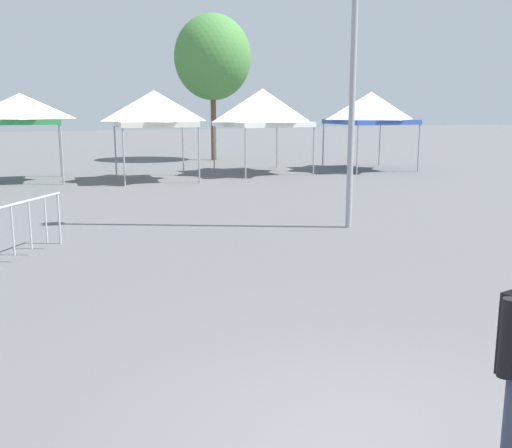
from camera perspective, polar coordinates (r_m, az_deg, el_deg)
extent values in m
cylinder|color=#9E9EA3|center=(22.59, -18.26, 6.61)|extent=(0.06, 0.06, 2.36)
cylinder|color=#9E9EA3|center=(25.23, -18.40, 7.03)|extent=(0.06, 0.06, 2.36)
pyramid|color=white|center=(23.87, -21.81, 10.55)|extent=(2.98, 2.98, 0.93)
cube|color=green|center=(23.87, -21.71, 9.20)|extent=(2.95, 2.95, 0.20)
cylinder|color=#9E9EA3|center=(21.51, -12.66, 6.56)|extent=(0.06, 0.06, 2.25)
cylinder|color=#9E9EA3|center=(22.00, -5.54, 6.88)|extent=(0.06, 0.06, 2.25)
cylinder|color=#9E9EA3|center=(24.22, -13.44, 7.02)|extent=(0.06, 0.06, 2.25)
cylinder|color=#9E9EA3|center=(24.65, -7.07, 7.31)|extent=(0.06, 0.06, 2.25)
pyramid|color=white|center=(23.00, -9.82, 11.19)|extent=(3.07, 3.07, 1.15)
cube|color=white|center=(23.00, -9.76, 9.52)|extent=(3.04, 3.04, 0.20)
cylinder|color=#9E9EA3|center=(23.15, -1.03, 7.04)|extent=(0.06, 0.06, 2.18)
cylinder|color=#9E9EA3|center=(24.68, 5.60, 7.25)|extent=(0.06, 0.06, 2.18)
cylinder|color=#9E9EA3|center=(26.00, -4.09, 7.48)|extent=(0.06, 0.06, 2.18)
cylinder|color=#9E9EA3|center=(27.38, 2.04, 7.69)|extent=(0.06, 0.06, 2.18)
pyramid|color=white|center=(25.19, 0.64, 11.41)|extent=(3.49, 3.49, 1.36)
cube|color=white|center=(25.20, 0.64, 9.64)|extent=(3.46, 3.46, 0.20)
cylinder|color=#9E9EA3|center=(25.05, 9.78, 7.28)|extent=(0.06, 0.06, 2.24)
cylinder|color=#9E9EA3|center=(26.75, 15.46, 7.28)|extent=(0.06, 0.06, 2.24)
cylinder|color=#9E9EA3|center=(27.72, 6.51, 7.73)|extent=(0.06, 0.06, 2.24)
cylinder|color=#9E9EA3|center=(29.26, 11.88, 7.75)|extent=(0.06, 0.06, 2.24)
pyramid|color=white|center=(27.10, 11.04, 11.16)|extent=(3.34, 3.34, 1.20)
cube|color=#3359B2|center=(27.11, 10.99, 9.68)|extent=(3.31, 3.31, 0.20)
cylinder|color=black|center=(4.42, 23.14, -10.11)|extent=(0.11, 0.11, 0.56)
cylinder|color=#9E9EA3|center=(13.92, 9.52, 19.28)|extent=(0.14, 0.14, 9.53)
cylinder|color=brown|center=(31.69, -4.13, 9.55)|extent=(0.28, 0.28, 3.72)
ellipsoid|color=#47843D|center=(31.78, -4.22, 15.78)|extent=(3.97, 3.97, 4.37)
cylinder|color=#B7BABF|center=(11.87, -21.16, 2.10)|extent=(1.30, 1.71, 0.05)
cylinder|color=#B7BABF|center=(12.77, -18.49, 0.48)|extent=(0.04, 0.04, 1.05)
cylinder|color=#B7BABF|center=(12.37, -19.64, 0.32)|extent=(0.04, 0.04, 0.92)
cylinder|color=#B7BABF|center=(11.94, -21.00, -0.14)|extent=(0.04, 0.04, 0.92)
cylinder|color=#B7BABF|center=(11.52, -22.45, -0.64)|extent=(0.04, 0.04, 0.92)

